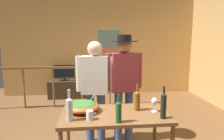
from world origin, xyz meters
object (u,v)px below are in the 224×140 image
framed_picture (108,38)px  person_standing_right (124,79)px  wine_bottle_amber (137,100)px  wine_bottle_green (118,111)px  wine_bottle_dark (163,105)px  serving_table (115,120)px  mug_white (90,115)px  person_standing_left (95,84)px  stair_railing (90,79)px  salad_bowl (83,106)px  wine_glass (155,102)px  wine_bottle_clear (70,108)px  flat_screen_tv (64,72)px  tv_console (65,89)px

framed_picture → person_standing_right: 2.93m
wine_bottle_amber → wine_bottle_green: bearing=-129.9°
wine_bottle_dark → wine_bottle_amber: 0.37m
serving_table → mug_white: mug_white is taller
person_standing_left → person_standing_right: 0.46m
wine_bottle_green → stair_railing: bearing=96.9°
serving_table → wine_bottle_amber: size_ratio=3.86×
salad_bowl → wine_glass: 0.90m
wine_bottle_dark → wine_bottle_green: 0.53m
stair_railing → wine_bottle_clear: size_ratio=9.87×
salad_bowl → mug_white: bearing=-71.6°
person_standing_right → wine_bottle_green: bearing=66.8°
person_standing_right → wine_glass: bearing=99.9°
salad_bowl → person_standing_right: bearing=44.7°
framed_picture → wine_bottle_dark: 3.88m
serving_table → wine_bottle_green: size_ratio=4.16×
framed_picture → flat_screen_tv: framed_picture is taller
salad_bowl → wine_bottle_clear: wine_bottle_clear is taller
wine_glass → serving_table: bearing=-179.8°
serving_table → wine_glass: 0.54m
wine_glass → wine_bottle_dark: wine_bottle_dark is taller
stair_railing → flat_screen_tv: bearing=132.6°
framed_picture → salad_bowl: (-0.61, -3.48, -0.84)m
salad_bowl → person_standing_left: person_standing_left is taller
salad_bowl → wine_bottle_dark: size_ratio=1.11×
wine_bottle_green → flat_screen_tv: bearing=106.5°
person_standing_left → person_standing_right: person_standing_right is taller
flat_screen_tv → wine_bottle_dark: bearing=-65.6°
wine_glass → wine_bottle_green: wine_bottle_green is taller
wine_bottle_amber → person_standing_right: bearing=95.9°
person_standing_right → person_standing_left: bearing=-10.6°
tv_console → person_standing_left: bearing=-72.4°
person_standing_right → tv_console: bearing=-74.3°
salad_bowl → wine_bottle_clear: bearing=-115.6°
stair_railing → wine_bottle_amber: 2.50m
flat_screen_tv → serving_table: flat_screen_tv is taller
framed_picture → mug_white: framed_picture is taller
wine_bottle_green → wine_glass: bearing=28.6°
mug_white → person_standing_left: bearing=84.9°
stair_railing → flat_screen_tv: size_ratio=6.21×
salad_bowl → wine_bottle_green: bearing=-43.2°
framed_picture → wine_bottle_amber: framed_picture is taller
serving_table → person_standing_right: 0.84m
mug_white → person_standing_left: person_standing_left is taller
framed_picture → serving_table: framed_picture is taller
framed_picture → wine_bottle_green: bearing=-93.1°
framed_picture → serving_table: bearing=-93.4°
flat_screen_tv → mug_white: 3.51m
framed_picture → person_standing_right: (0.01, -2.86, -0.63)m
wine_bottle_clear → flat_screen_tv: bearing=98.6°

